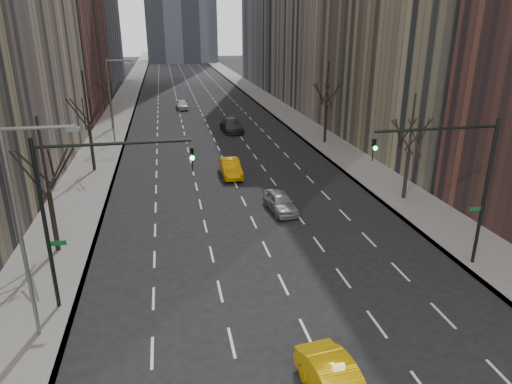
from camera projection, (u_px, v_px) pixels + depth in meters
sidewalk_left at (122, 106)px, 74.48m from camera, size 4.50×320.00×0.15m
sidewalk_right at (268, 102)px, 78.95m from camera, size 4.50×320.00×0.15m
tree_lw_b at (49, 192)px, 25.36m from camera, size 3.36×3.50×7.82m
tree_lw_c at (89, 127)px, 40.00m from camera, size 3.36×3.50×8.74m
tree_lw_d at (110, 101)px, 56.74m from camera, size 3.36×3.50×7.36m
tree_rw_b at (409, 152)px, 33.43m from camera, size 3.36×3.50×7.82m
tree_rw_c at (326, 107)px, 49.91m from camera, size 3.36×3.50×8.74m
traffic_mast_left at (82, 196)px, 19.76m from camera, size 6.69×0.39×8.00m
traffic_mast_right at (460, 172)px, 23.08m from camera, size 6.69×0.39×8.00m
streetlight_near at (27, 214)px, 17.55m from camera, size 2.83×0.22×9.00m
streetlight_far at (113, 92)px, 49.80m from camera, size 2.83×0.22×9.00m
silver_sedan_ahead at (280, 202)px, 32.27m from camera, size 1.99×4.20×1.39m
far_taxi at (230, 168)px, 39.86m from camera, size 1.63×4.57×1.50m
far_suv_grey at (231, 125)px, 56.68m from camera, size 2.59×5.74×1.63m
far_car_white at (182, 105)px, 71.83m from camera, size 1.96×4.40×1.47m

